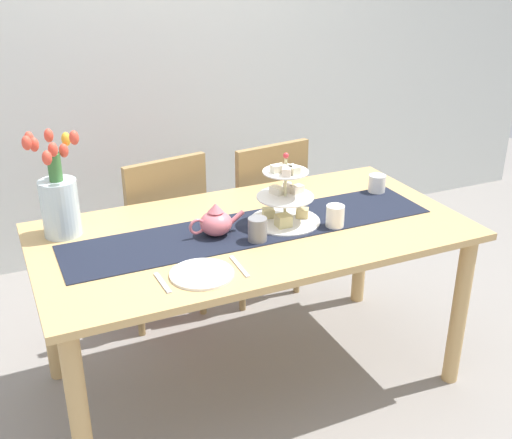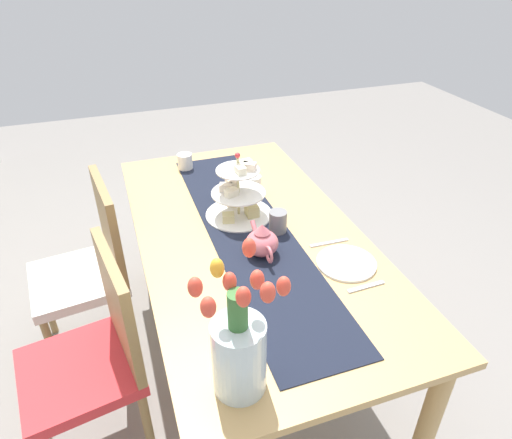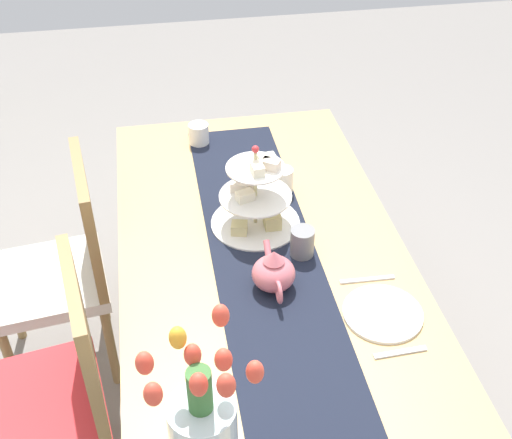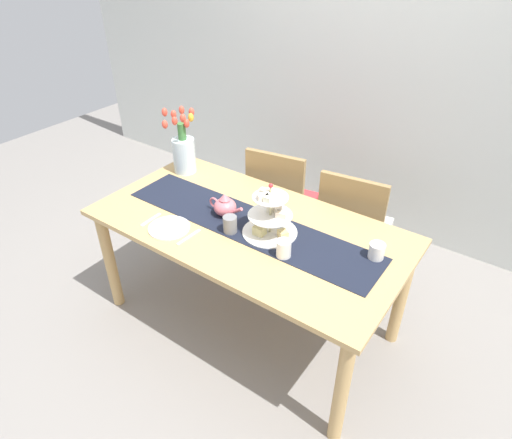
% 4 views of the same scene
% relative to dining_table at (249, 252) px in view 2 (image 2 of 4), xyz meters
% --- Properties ---
extents(ground_plane, '(8.00, 8.00, 0.00)m').
position_rel_dining_table_xyz_m(ground_plane, '(0.00, 0.00, -0.66)').
color(ground_plane, gray).
extents(dining_table, '(1.77, 0.92, 0.76)m').
position_rel_dining_table_xyz_m(dining_table, '(0.00, 0.00, 0.00)').
color(dining_table, tan).
rests_on(dining_table, ground_plane).
extents(chair_left, '(0.48, 0.48, 0.91)m').
position_rel_dining_table_xyz_m(chair_left, '(-0.22, 0.69, -0.15)').
color(chair_left, olive).
rests_on(chair_left, ground_plane).
extents(chair_right, '(0.47, 0.47, 0.91)m').
position_rel_dining_table_xyz_m(chair_right, '(0.35, 0.69, -0.15)').
color(chair_right, olive).
rests_on(chair_right, ground_plane).
extents(table_runner, '(1.56, 0.34, 0.00)m').
position_rel_dining_table_xyz_m(table_runner, '(0.00, 0.00, 0.10)').
color(table_runner, black).
rests_on(table_runner, dining_table).
extents(tiered_cake_stand, '(0.30, 0.30, 0.30)m').
position_rel_dining_table_xyz_m(tiered_cake_stand, '(0.15, -0.00, 0.20)').
color(tiered_cake_stand, beige).
rests_on(tiered_cake_stand, table_runner).
extents(teapot, '(0.24, 0.13, 0.14)m').
position_rel_dining_table_xyz_m(teapot, '(-0.16, 0.00, 0.16)').
color(teapot, '#D66B75').
rests_on(teapot, table_runner).
extents(tulip_vase, '(0.21, 0.24, 0.44)m').
position_rel_dining_table_xyz_m(tulip_vase, '(-0.72, 0.27, 0.25)').
color(tulip_vase, silver).
rests_on(tulip_vase, dining_table).
extents(cream_jug, '(0.08, 0.08, 0.08)m').
position_rel_dining_table_xyz_m(cream_jug, '(0.70, 0.13, 0.14)').
color(cream_jug, white).
rests_on(cream_jug, dining_table).
extents(dinner_plate_left, '(0.23, 0.23, 0.01)m').
position_rel_dining_table_xyz_m(dinner_plate_left, '(-0.33, -0.29, 0.11)').
color(dinner_plate_left, white).
rests_on(dinner_plate_left, dining_table).
extents(fork_left, '(0.02, 0.15, 0.01)m').
position_rel_dining_table_xyz_m(fork_left, '(-0.47, -0.29, 0.10)').
color(fork_left, silver).
rests_on(fork_left, dining_table).
extents(knife_left, '(0.02, 0.17, 0.01)m').
position_rel_dining_table_xyz_m(knife_left, '(-0.18, -0.29, 0.10)').
color(knife_left, silver).
rests_on(knife_left, dining_table).
extents(mug_grey, '(0.08, 0.08, 0.09)m').
position_rel_dining_table_xyz_m(mug_grey, '(-0.03, -0.12, 0.15)').
color(mug_grey, slate).
rests_on(mug_grey, table_runner).
extents(mug_white_text, '(0.08, 0.08, 0.09)m').
position_rel_dining_table_xyz_m(mug_white_text, '(0.32, -0.13, 0.15)').
color(mug_white_text, white).
rests_on(mug_white_text, dining_table).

